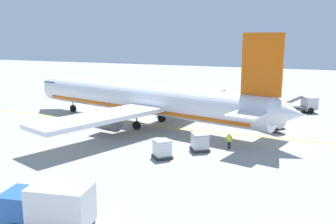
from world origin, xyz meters
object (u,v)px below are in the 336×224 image
(crew_marshaller, at_px, (247,107))
(crew_loader_left, at_px, (229,140))
(service_truck_catering, at_px, (49,207))
(cargo_container_mid, at_px, (162,149))
(airliner_foreground, at_px, (144,100))
(service_truck_fuel, at_px, (304,105))
(service_truck_baggage, at_px, (264,118))
(cargo_container_near, at_px, (200,142))

(crew_marshaller, bearing_deg, crew_loader_left, -174.86)
(service_truck_catering, xyz_separation_m, cargo_container_mid, (15.14, -0.79, -0.70))
(service_truck_catering, distance_m, crew_marshaller, 39.86)
(service_truck_catering, xyz_separation_m, crew_marshaller, (39.62, -4.31, -0.62))
(airliner_foreground, distance_m, crew_marshaller, 17.15)
(airliner_foreground, bearing_deg, crew_loader_left, -115.97)
(service_truck_fuel, bearing_deg, service_truck_baggage, 162.18)
(service_truck_fuel, distance_m, crew_marshaller, 8.84)
(airliner_foreground, height_order, service_truck_baggage, airliner_foreground)
(airliner_foreground, relative_size, crew_marshaller, 24.35)
(crew_marshaller, bearing_deg, cargo_container_mid, 171.81)
(service_truck_fuel, xyz_separation_m, cargo_container_mid, (-28.48, 11.41, -0.28))
(crew_marshaller, height_order, crew_loader_left, crew_marshaller)
(cargo_container_mid, bearing_deg, airliner_foreground, 33.24)
(airliner_foreground, relative_size, cargo_container_near, 17.08)
(service_truck_catering, height_order, cargo_container_near, service_truck_catering)
(crew_marshaller, bearing_deg, service_truck_fuel, -63.12)
(service_truck_fuel, xyz_separation_m, cargo_container_near, (-24.85, 8.78, -0.26))
(crew_loader_left, bearing_deg, service_truck_catering, 163.67)
(cargo_container_near, height_order, crew_marshaller, cargo_container_near)
(airliner_foreground, distance_m, service_truck_fuel, 25.49)
(airliner_foreground, xyz_separation_m, cargo_container_near, (-8.10, -10.31, -2.46))
(cargo_container_near, relative_size, crew_marshaller, 1.43)
(cargo_container_near, relative_size, crew_loader_left, 1.48)
(airliner_foreground, relative_size, crew_loader_left, 25.21)
(cargo_container_near, bearing_deg, cargo_container_mid, 144.03)
(cargo_container_near, relative_size, cargo_container_mid, 1.05)
(service_truck_catering, distance_m, cargo_container_near, 19.08)
(cargo_container_near, bearing_deg, airliner_foreground, 51.85)
(crew_marshaller, bearing_deg, service_truck_baggage, -157.10)
(airliner_foreground, xyz_separation_m, service_truck_baggage, (3.88, -14.95, -2.00))
(airliner_foreground, relative_size, cargo_container_mid, 17.90)
(service_truck_baggage, distance_m, crew_loader_left, 10.38)
(service_truck_catering, height_order, cargo_container_mid, service_truck_catering)
(service_truck_fuel, relative_size, crew_marshaller, 3.55)
(cargo_container_mid, bearing_deg, cargo_container_near, -35.97)
(airliner_foreground, height_order, service_truck_catering, airliner_foreground)
(cargo_container_near, distance_m, crew_marshaller, 20.88)
(cargo_container_near, bearing_deg, service_truck_fuel, -19.45)
(airliner_foreground, distance_m, service_truck_catering, 27.79)
(service_truck_catering, bearing_deg, service_truck_baggage, -14.69)
(airliner_foreground, bearing_deg, crew_marshaller, -41.29)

